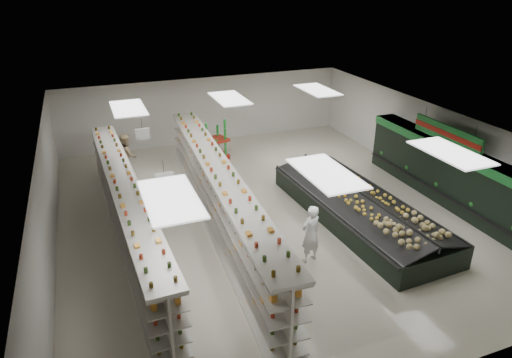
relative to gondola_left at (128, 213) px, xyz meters
name	(u,v)px	position (x,y,z in m)	size (l,w,h in m)	color
floor	(266,211)	(4.76, 0.10, -0.93)	(16.00, 16.00, 0.00)	beige
ceiling	(267,126)	(4.76, 0.10, 2.27)	(14.00, 16.00, 0.02)	white
wall_back	(205,110)	(4.76, 8.10, 0.67)	(14.00, 0.02, 3.20)	silver
wall_front	(421,323)	(4.76, -7.90, 0.67)	(14.00, 0.02, 3.20)	silver
wall_left	(46,205)	(-2.24, 0.10, 0.67)	(0.02, 16.00, 3.20)	silver
wall_right	(431,145)	(11.76, 0.10, 0.67)	(0.02, 16.00, 3.20)	silver
produce_wall_case	(447,169)	(11.29, -1.40, 0.32)	(0.93, 8.00, 2.20)	black
aisle_sign_near	(164,179)	(0.96, -1.90, 1.83)	(0.52, 0.06, 0.75)	white
aisle_sign_far	(143,134)	(0.96, 2.10, 1.83)	(0.52, 0.06, 0.75)	white
hortifruti_banner	(447,134)	(11.00, -1.40, 1.72)	(0.12, 3.20, 0.95)	#207932
gondola_left	(128,213)	(0.00, 0.00, 0.00)	(1.34, 11.66, 2.02)	silver
gondola_center	(219,200)	(2.91, -0.33, 0.08)	(1.60, 12.68, 2.19)	silver
produce_island	(358,207)	(7.47, -1.56, -0.42)	(3.09, 7.61, 1.12)	black
soda_endcap	(213,142)	(4.38, 5.59, -0.10)	(1.53, 1.23, 1.71)	#A81C13
shopper_main	(311,234)	(4.82, -3.15, -0.02)	(0.66, 0.44, 1.82)	silver
shopper_background	(127,155)	(0.56, 5.10, -0.01)	(0.89, 0.55, 1.84)	tan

